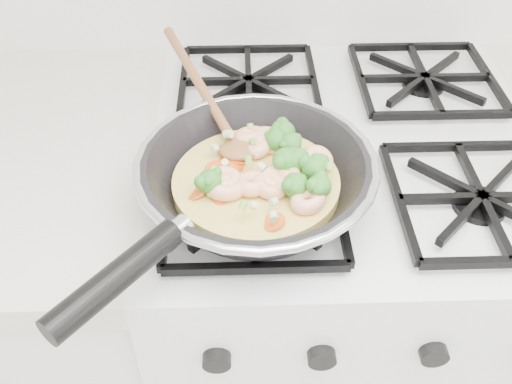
{
  "coord_description": "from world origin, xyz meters",
  "views": [
    {
      "loc": [
        -0.16,
        1.01,
        1.43
      ],
      "look_at": [
        -0.15,
        1.56,
        0.93
      ],
      "focal_mm": 40.03,
      "sensor_mm": 36.0,
      "label": 1
    }
  ],
  "objects": [
    {
      "name": "stove",
      "position": [
        0.0,
        1.7,
        0.46
      ],
      "size": [
        0.6,
        0.6,
        0.92
      ],
      "color": "white",
      "rests_on": "ground"
    },
    {
      "name": "skillet",
      "position": [
        -0.15,
        1.56,
        0.96
      ],
      "size": [
        0.37,
        0.54,
        0.1
      ],
      "rotation": [
        0.0,
        0.0,
        0.43
      ],
      "color": "black",
      "rests_on": "stove"
    }
  ]
}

